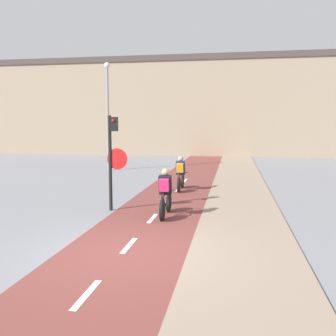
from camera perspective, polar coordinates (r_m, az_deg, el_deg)
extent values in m
plane|color=gray|center=(8.26, -6.92, -12.84)|extent=(120.00, 120.00, 0.00)
cube|color=brown|center=(8.26, -6.92, -12.78)|extent=(2.76, 60.00, 0.02)
cube|color=white|center=(6.51, -12.30, -18.30)|extent=(0.12, 1.10, 0.00)
cube|color=white|center=(8.71, -5.95, -11.64)|extent=(0.12, 1.10, 0.00)
cube|color=white|center=(11.04, -2.37, -7.66)|extent=(0.12, 1.10, 0.00)
cube|color=white|center=(13.43, -0.09, -5.06)|extent=(0.12, 1.10, 0.00)
cube|color=white|center=(15.85, 1.49, -3.24)|extent=(0.12, 1.10, 0.00)
cube|color=white|center=(18.29, 2.64, -1.91)|extent=(0.12, 1.10, 0.00)
cube|color=gray|center=(7.93, 11.76, -13.58)|extent=(2.40, 60.00, 0.05)
cube|color=gray|center=(34.69, 6.23, 8.81)|extent=(60.00, 5.00, 8.13)
cube|color=#473D38|center=(35.12, 6.32, 15.87)|extent=(60.00, 5.20, 0.50)
cylinder|color=black|center=(12.00, -8.80, 0.68)|extent=(0.11, 0.11, 3.03)
cube|color=black|center=(11.89, -8.20, 6.64)|extent=(0.20, 0.20, 0.44)
sphere|color=red|center=(11.79, -8.38, 7.17)|extent=(0.09, 0.09, 0.09)
cone|color=red|center=(11.91, -7.76, 1.38)|extent=(0.67, 0.01, 0.67)
cone|color=silver|center=(11.91, -7.75, 1.38)|extent=(0.60, 0.02, 0.60)
cylinder|color=gray|center=(22.70, -9.13, 7.30)|extent=(0.14, 0.14, 6.06)
sphere|color=silver|center=(22.95, -9.28, 15.16)|extent=(0.36, 0.36, 0.36)
cylinder|color=black|center=(10.74, -0.87, -6.44)|extent=(0.07, 0.63, 0.63)
cylinder|color=black|center=(11.78, 0.13, -5.26)|extent=(0.07, 0.63, 0.63)
cylinder|color=black|center=(11.42, -0.16, -4.79)|extent=(0.04, 0.69, 0.39)
cylinder|color=black|center=(10.93, -0.62, -5.23)|extent=(0.04, 0.36, 0.42)
cylinder|color=black|center=(11.22, -0.31, -3.97)|extent=(0.04, 1.01, 0.07)
cylinder|color=black|center=(10.94, -0.66, -6.24)|extent=(0.04, 0.42, 0.05)
cylinder|color=black|center=(11.71, 0.13, -3.36)|extent=(0.46, 0.03, 0.03)
cube|color=black|center=(11.06, -0.42, -2.58)|extent=(0.36, 0.31, 0.59)
sphere|color=tan|center=(11.04, -0.38, -0.60)|extent=(0.22, 0.22, 0.22)
cylinder|color=#232328|center=(11.12, -0.96, -4.77)|extent=(0.04, 0.07, 0.40)
cylinder|color=#232328|center=(11.08, 0.06, -4.80)|extent=(0.04, 0.07, 0.40)
cube|color=#DB286B|center=(10.88, -0.59, -2.62)|extent=(0.28, 0.23, 0.39)
cylinder|color=black|center=(15.12, 1.66, -2.63)|extent=(0.07, 0.62, 0.62)
cylinder|color=black|center=(16.18, 2.22, -2.02)|extent=(0.07, 0.62, 0.62)
cylinder|color=maroon|center=(15.83, 2.06, -1.62)|extent=(0.04, 0.69, 0.39)
cylinder|color=maroon|center=(15.34, 1.80, -1.83)|extent=(0.04, 0.36, 0.41)
cylinder|color=maroon|center=(15.64, 1.98, -1.01)|extent=(0.04, 1.00, 0.07)
cylinder|color=maroon|center=(15.33, 1.78, -2.53)|extent=(0.04, 0.41, 0.05)
cylinder|color=black|center=(16.13, 2.22, -0.65)|extent=(0.46, 0.03, 0.03)
cube|color=navy|center=(15.49, 1.92, 0.02)|extent=(0.36, 0.31, 0.59)
sphere|color=tan|center=(15.49, 1.95, 1.43)|extent=(0.22, 0.22, 0.22)
cylinder|color=#232328|center=(15.52, 1.53, -1.54)|extent=(0.04, 0.07, 0.39)
cylinder|color=#232328|center=(15.49, 2.26, -1.56)|extent=(0.04, 0.07, 0.39)
cube|color=orange|center=(15.31, 1.82, 0.02)|extent=(0.28, 0.23, 0.39)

